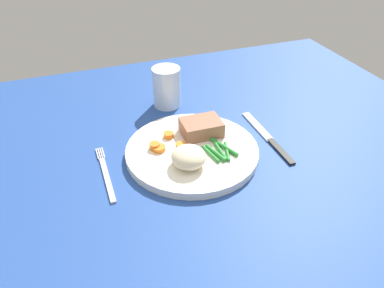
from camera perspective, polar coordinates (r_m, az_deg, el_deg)
dining_table at (r=79.01cm, az=-0.02°, el=-0.54°), size 120.00×90.00×2.00cm
dinner_plate at (r=74.93cm, az=0.00°, el=-1.12°), size 26.58×26.58×1.60cm
meat_portion at (r=77.83cm, az=1.43°, el=2.55°), size 8.34×6.27×3.14cm
mashed_potatoes at (r=69.10cm, az=-0.51°, el=-2.00°), size 6.52×6.72×3.68cm
carrot_slices at (r=74.75cm, az=-4.32°, el=-0.06°), size 6.85×6.96×1.29cm
green_beans at (r=73.43cm, az=4.21°, el=-0.96°), size 5.96×8.81×0.82cm
fork at (r=72.29cm, az=-13.04°, el=-4.41°), size 1.44×16.60×0.40cm
knife at (r=81.51cm, az=11.54°, el=0.94°), size 1.70×20.50×0.64cm
water_glass at (r=90.62cm, az=-3.98°, el=8.25°), size 6.73×6.73×9.60cm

